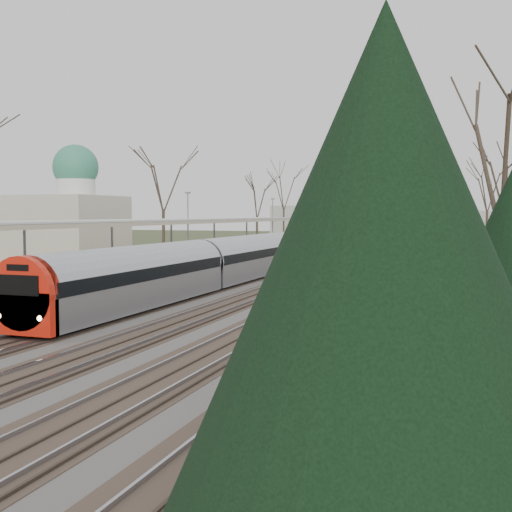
% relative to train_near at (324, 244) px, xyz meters
% --- Properties ---
extents(track_bed, '(24.00, 160.00, 0.22)m').
position_rel_train_near_xyz_m(track_bed, '(2.76, 0.47, -1.42)').
color(track_bed, '#474442').
rests_on(track_bed, ground).
extents(platform, '(3.50, 69.00, 1.00)m').
position_rel_train_near_xyz_m(platform, '(-6.55, -17.03, -0.98)').
color(platform, '#9E9B93').
rests_on(platform, ground).
extents(canopy, '(4.10, 50.00, 3.11)m').
position_rel_train_near_xyz_m(canopy, '(-6.55, -21.54, 2.45)').
color(canopy, slate).
rests_on(canopy, platform).
extents(dome_building, '(10.00, 8.00, 10.30)m').
position_rel_train_near_xyz_m(dome_building, '(-19.21, -16.53, 2.24)').
color(dome_building, beige).
rests_on(dome_building, ground).
extents(signal_gantry, '(21.00, 0.59, 6.08)m').
position_rel_train_near_xyz_m(signal_gantry, '(2.79, 30.46, 3.43)').
color(signal_gantry, black).
rests_on(signal_gantry, ground).
extents(evergreen_clump, '(5.90, 7.10, 6.50)m').
position_rel_train_near_xyz_m(evergreen_clump, '(14.42, -55.72, 1.79)').
color(evergreen_clump, '#2D231C').
rests_on(evergreen_clump, ground).
extents(tree_west_far, '(5.50, 5.50, 11.33)m').
position_rel_train_near_xyz_m(tree_west_far, '(-14.50, -6.53, 6.54)').
color(tree_west_far, '#2D231C').
rests_on(tree_west_far, ground).
extents(tree_east_near, '(4.50, 4.50, 9.27)m').
position_rel_train_near_xyz_m(tree_east_near, '(15.50, -39.53, 5.08)').
color(tree_east_near, '#2D231C').
rests_on(tree_east_near, ground).
extents(tree_east_far, '(5.00, 5.00, 10.30)m').
position_rel_train_near_xyz_m(tree_east_far, '(16.50, -12.53, 5.81)').
color(tree_east_far, '#2D231C').
rests_on(tree_east_far, ground).
extents(train_near, '(2.62, 90.21, 3.05)m').
position_rel_train_near_xyz_m(train_near, '(0.00, 0.00, 0.00)').
color(train_near, '#989BA2').
rests_on(train_near, ground).
extents(train_far, '(2.62, 45.21, 3.05)m').
position_rel_train_near_xyz_m(train_far, '(7.00, 38.57, 0.00)').
color(train_far, '#989BA2').
rests_on(train_far, ground).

